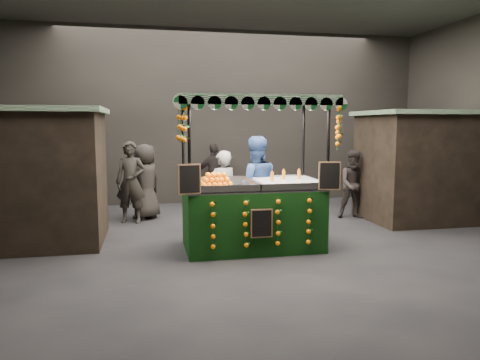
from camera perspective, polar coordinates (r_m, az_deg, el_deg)
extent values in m
plane|color=black|center=(8.73, 2.93, -8.15)|extent=(12.00, 12.00, 0.00)
cube|color=black|center=(13.32, -2.45, 7.93)|extent=(12.00, 0.10, 5.00)
cube|color=black|center=(3.81, 22.68, 9.86)|extent=(12.00, 0.10, 5.00)
cube|color=black|center=(9.49, -25.41, 0.09)|extent=(2.80, 2.00, 2.50)
cube|color=#104B1D|center=(9.44, -25.82, 7.96)|extent=(3.00, 2.20, 0.10)
cube|color=black|center=(11.70, 22.37, 1.42)|extent=(2.80, 2.00, 2.50)
cube|color=#104B1D|center=(11.65, 22.67, 7.79)|extent=(3.00, 2.20, 0.10)
cube|color=black|center=(8.39, 1.53, -4.83)|extent=(2.46, 1.34, 1.12)
cube|color=#AEB0B5|center=(8.29, 1.54, -0.89)|extent=(2.46, 1.34, 0.04)
cylinder|color=black|center=(7.45, -6.33, -0.25)|extent=(0.06, 0.06, 2.69)
cylinder|color=black|center=(8.03, 10.95, 0.18)|extent=(0.06, 0.06, 2.69)
cylinder|color=black|center=(8.71, -7.11, 0.78)|extent=(0.06, 0.06, 2.69)
cylinder|color=black|center=(9.21, 7.92, 1.10)|extent=(0.06, 0.06, 2.69)
cube|color=#104B1D|center=(8.23, 1.58, 10.15)|extent=(2.74, 1.62, 0.09)
cube|color=silver|center=(8.46, 5.98, -0.31)|extent=(1.10, 1.21, 0.09)
cube|color=black|center=(7.37, -6.38, 0.11)|extent=(0.38, 0.11, 0.49)
cube|color=black|center=(7.96, 11.22, 0.53)|extent=(0.38, 0.11, 0.49)
cube|color=black|center=(7.70, 2.75, -5.48)|extent=(0.38, 0.03, 0.49)
imported|color=gray|center=(9.37, -2.21, -1.63)|extent=(0.74, 0.60, 1.75)
imported|color=navy|center=(9.15, 1.89, -0.89)|extent=(1.03, 0.81, 2.05)
imported|color=black|center=(10.79, -13.60, -0.26)|extent=(0.79, 0.62, 1.91)
imported|color=#2B2523|center=(11.35, 14.25, -0.55)|extent=(0.93, 0.80, 1.66)
imported|color=black|center=(12.65, -3.18, 0.64)|extent=(1.05, 0.48, 1.77)
imported|color=black|center=(12.91, -2.04, 0.32)|extent=(1.10, 1.14, 1.56)
imported|color=black|center=(11.15, -11.84, -0.21)|extent=(1.05, 1.02, 1.82)
imported|color=#292321|center=(13.28, 18.40, 0.52)|extent=(1.22, 1.66, 1.73)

